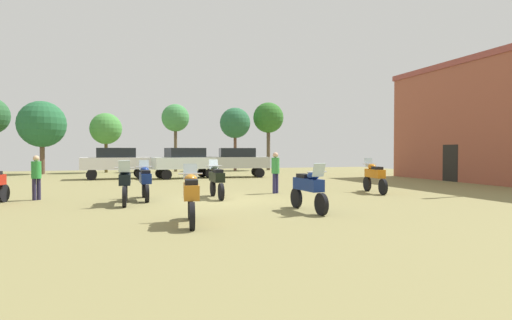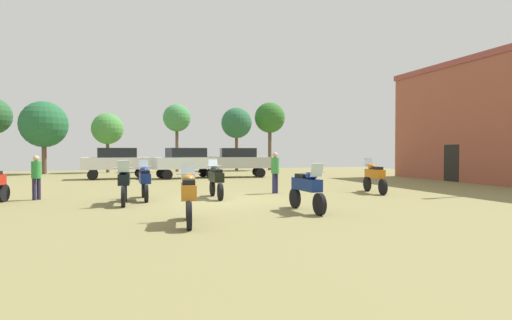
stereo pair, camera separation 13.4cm
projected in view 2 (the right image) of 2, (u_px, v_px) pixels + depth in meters
The scene contains 17 objects.
ground_plane at pixel (219, 200), 15.24m from camera, with size 44.00×52.00×0.02m.
motorcycle_1 at pixel (145, 180), 15.27m from camera, with size 0.62×2.24×1.46m.
motorcycle_4 at pixel (189, 195), 10.16m from camera, with size 0.62×2.12×1.48m.
motorcycle_5 at pixel (216, 179), 15.77m from camera, with size 0.62×2.22×1.47m.
motorcycle_6 at pixel (124, 182), 13.96m from camera, with size 0.62×2.28×1.51m.
motorcycle_8 at pixel (307, 187), 12.25m from camera, with size 0.62×2.27×1.47m.
motorcycle_10 at pixel (374, 176), 17.70m from camera, with size 0.69×2.26×1.50m.
car_1 at pixel (117, 161), 26.54m from camera, with size 4.40×2.07×2.00m.
car_2 at pixel (238, 160), 28.32m from camera, with size 4.48×2.28×2.00m.
car_3 at pixel (186, 161), 27.10m from camera, with size 4.57×2.59×2.00m.
person_1 at pixel (275, 169), 17.49m from camera, with size 0.46×0.46×1.75m.
person_2 at pixel (36, 174), 15.16m from camera, with size 0.48×0.48×1.64m.
tree_2 at pixel (44, 124), 31.85m from camera, with size 3.57×3.57×5.66m.
tree_3 at pixel (236, 123), 37.39m from camera, with size 2.77×2.77×5.74m.
tree_4 at pixel (177, 118), 35.67m from camera, with size 2.38×2.38×5.87m.
tree_5 at pixel (107, 129), 34.16m from camera, with size 2.59×2.59×4.95m.
tree_6 at pixel (270, 118), 38.56m from camera, with size 2.85×2.85×6.35m.
Camera 2 is at (-3.08, -14.95, 1.84)m, focal length 28.85 mm.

